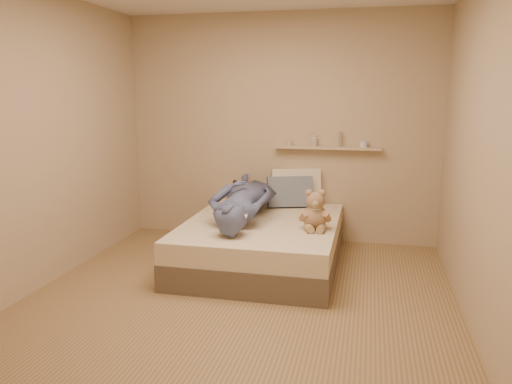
% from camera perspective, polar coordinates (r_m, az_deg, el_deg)
% --- Properties ---
extents(room, '(3.80, 3.80, 3.80)m').
position_cam_1_polar(room, '(3.95, -2.11, 5.30)').
color(room, '#92744B').
rests_on(room, ground).
extents(bed, '(1.50, 1.90, 0.45)m').
position_cam_1_polar(bed, '(5.06, 0.71, -5.80)').
color(bed, brown).
rests_on(bed, floor).
extents(game_console, '(0.19, 0.11, 0.06)m').
position_cam_1_polar(game_console, '(4.51, -2.16, -2.85)').
color(game_console, '#BBBEC2').
rests_on(game_console, bed).
extents(teddy_bear, '(0.32, 0.31, 0.39)m').
position_cam_1_polar(teddy_bear, '(4.68, 6.77, -2.40)').
color(teddy_bear, '#986D53').
rests_on(teddy_bear, bed).
extents(dark_plush, '(0.20, 0.20, 0.31)m').
position_cam_1_polar(dark_plush, '(5.55, -1.98, -0.41)').
color(dark_plush, black).
rests_on(dark_plush, bed).
extents(pillow_cream, '(0.60, 0.42, 0.43)m').
position_cam_1_polar(pillow_cream, '(5.71, 4.58, 0.57)').
color(pillow_cream, beige).
rests_on(pillow_cream, bed).
extents(pillow_grey, '(0.54, 0.36, 0.36)m').
position_cam_1_polar(pillow_grey, '(5.59, 3.88, 0.03)').
color(pillow_grey, slate).
rests_on(pillow_grey, bed).
extents(person, '(0.71, 1.71, 0.40)m').
position_cam_1_polar(person, '(5.09, -1.42, -0.72)').
color(person, '#4A4F74').
rests_on(person, bed).
extents(wall_shelf, '(1.20, 0.12, 0.03)m').
position_cam_1_polar(wall_shelf, '(5.69, 8.13, 5.03)').
color(wall_shelf, tan).
rests_on(wall_shelf, wall_back).
extents(shelf_bottles, '(0.91, 0.09, 0.17)m').
position_cam_1_polar(shelf_bottles, '(5.68, 8.25, 5.75)').
color(shelf_bottles, '#C2B2A6').
rests_on(shelf_bottles, wall_shelf).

